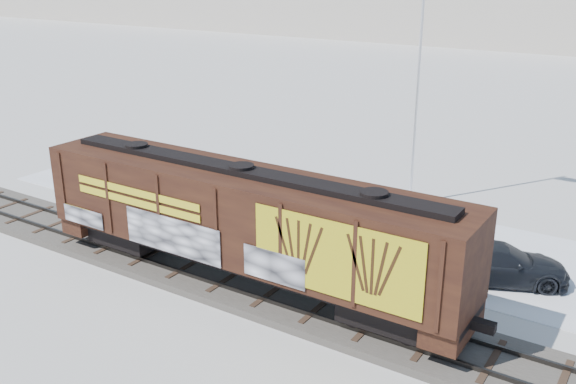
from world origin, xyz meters
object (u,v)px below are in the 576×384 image
Objects in this scene: flagpole at (418,107)px; car_dark at (499,263)px; car_silver at (298,193)px; car_white at (338,218)px; hopper_railcar at (243,219)px.

car_dark is at bearing -45.44° from flagpole.
car_silver is 0.81× the size of car_dark.
car_silver is 3.96m from car_white.
flagpole is 7.25m from car_silver.
car_white is at bearing 60.80° from car_dark.
hopper_railcar is 3.32× the size of car_dark.
car_white is at bearing -102.74° from flagpole.
hopper_railcar is 4.11× the size of car_silver.
flagpole reaches higher than car_silver.
flagpole reaches higher than hopper_railcar.
car_white reaches higher than car_dark.
car_white reaches higher than car_silver.
hopper_railcar is at bearing -98.16° from flagpole.
car_white is (0.47, 6.46, -2.05)m from hopper_railcar.
car_white is 0.93× the size of car_dark.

